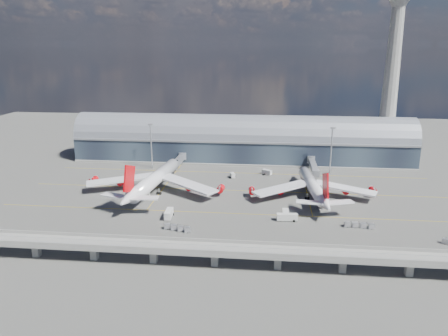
# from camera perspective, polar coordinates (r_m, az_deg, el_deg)

# --- Properties ---
(ground) EXTENTS (500.00, 500.00, 0.00)m
(ground) POSITION_cam_1_polar(r_m,az_deg,el_deg) (193.41, 0.83, -4.83)
(ground) COLOR #474744
(ground) RESTS_ON ground
(taxi_lines) EXTENTS (200.00, 80.12, 0.01)m
(taxi_lines) POSITION_cam_1_polar(r_m,az_deg,el_deg) (214.15, 1.37, -2.75)
(taxi_lines) COLOR gold
(taxi_lines) RESTS_ON ground
(terminal) EXTENTS (200.00, 30.00, 28.00)m
(terminal) POSITION_cam_1_polar(r_m,az_deg,el_deg) (264.91, 2.37, 3.42)
(terminal) COLOR #1F2633
(terminal) RESTS_ON ground
(control_tower) EXTENTS (19.00, 19.00, 103.00)m
(control_tower) POSITION_cam_1_polar(r_m,az_deg,el_deg) (272.59, 21.05, 11.32)
(control_tower) COLOR gray
(control_tower) RESTS_ON ground
(guideway) EXTENTS (220.00, 8.50, 7.20)m
(guideway) POSITION_cam_1_polar(r_m,az_deg,el_deg) (141.11, -1.22, -10.68)
(guideway) COLOR gray
(guideway) RESTS_ON ground
(floodlight_mast_left) EXTENTS (3.00, 0.70, 25.70)m
(floodlight_mast_left) POSITION_cam_1_polar(r_m,az_deg,el_deg) (250.38, -9.48, 3.02)
(floodlight_mast_left) COLOR gray
(floodlight_mast_left) RESTS_ON ground
(floodlight_mast_right) EXTENTS (3.00, 0.70, 25.70)m
(floodlight_mast_right) POSITION_cam_1_polar(r_m,az_deg,el_deg) (243.85, 13.84, 2.43)
(floodlight_mast_right) COLOR gray
(floodlight_mast_right) RESTS_ON ground
(airliner_left) EXTENTS (67.89, 71.39, 21.74)m
(airliner_left) POSITION_cam_1_polar(r_m,az_deg,el_deg) (209.54, -9.21, -1.60)
(airliner_left) COLOR white
(airliner_left) RESTS_ON ground
(airliner_right) EXTENTS (59.21, 61.92, 19.64)m
(airliner_right) POSITION_cam_1_polar(r_m,az_deg,el_deg) (204.38, 11.57, -2.50)
(airliner_right) COLOR white
(airliner_right) RESTS_ON ground
(jet_bridge_left) EXTENTS (4.40, 28.00, 7.25)m
(jet_bridge_left) POSITION_cam_1_polar(r_m,az_deg,el_deg) (246.89, -5.94, 0.95)
(jet_bridge_left) COLOR gray
(jet_bridge_left) RESTS_ON ground
(jet_bridge_right) EXTENTS (4.40, 32.00, 7.25)m
(jet_bridge_right) POSITION_cam_1_polar(r_m,az_deg,el_deg) (241.08, 11.55, 0.34)
(jet_bridge_right) COLOR gray
(jet_bridge_right) RESTS_ON ground
(service_truck_0) EXTENTS (3.09, 7.94, 3.24)m
(service_truck_0) POSITION_cam_1_polar(r_m,az_deg,el_deg) (180.39, -7.22, -5.96)
(service_truck_0) COLOR beige
(service_truck_0) RESTS_ON ground
(service_truck_1) EXTENTS (5.54, 3.11, 3.08)m
(service_truck_1) POSITION_cam_1_polar(r_m,az_deg,el_deg) (202.68, -10.41, -3.65)
(service_truck_1) COLOR beige
(service_truck_1) RESTS_ON ground
(service_truck_2) EXTENTS (8.39, 2.99, 2.99)m
(service_truck_2) POSITION_cam_1_polar(r_m,az_deg,el_deg) (177.86, 8.25, -6.37)
(service_truck_2) COLOR beige
(service_truck_2) RESTS_ON ground
(service_truck_3) EXTENTS (2.81, 6.58, 3.16)m
(service_truck_3) POSITION_cam_1_polar(r_m,az_deg,el_deg) (180.37, 8.05, -6.01)
(service_truck_3) COLOR beige
(service_truck_3) RESTS_ON ground
(service_truck_4) EXTENTS (3.26, 4.79, 2.54)m
(service_truck_4) POSITION_cam_1_polar(r_m,az_deg,el_deg) (231.67, 1.12, -0.97)
(service_truck_4) COLOR beige
(service_truck_4) RESTS_ON ground
(service_truck_5) EXTENTS (5.81, 5.00, 2.71)m
(service_truck_5) POSITION_cam_1_polar(r_m,az_deg,el_deg) (238.20, 5.63, -0.54)
(service_truck_5) COLOR beige
(service_truck_5) RESTS_ON ground
(cargo_train_0) EXTENTS (11.34, 4.88, 1.88)m
(cargo_train_0) POSITION_cam_1_polar(r_m,az_deg,el_deg) (168.45, -6.14, -7.80)
(cargo_train_0) COLOR gray
(cargo_train_0) RESTS_ON ground
(cargo_train_1) EXTENTS (11.74, 3.19, 1.93)m
(cargo_train_1) POSITION_cam_1_polar(r_m,az_deg,el_deg) (177.74, 17.23, -7.15)
(cargo_train_1) COLOR gray
(cargo_train_1) RESTS_ON ground
(cargo_train_2) EXTENTS (5.46, 4.25, 1.82)m
(cargo_train_2) POSITION_cam_1_polar(r_m,az_deg,el_deg) (176.65, 27.25, -8.44)
(cargo_train_2) COLOR gray
(cargo_train_2) RESTS_ON ground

